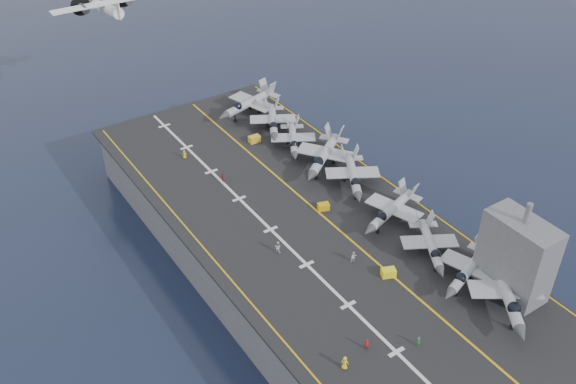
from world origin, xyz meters
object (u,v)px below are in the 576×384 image
island_superstructure (518,248)px  transport_plane (107,9)px  fighter_jet_0 (507,292)px  tow_cart_a (388,273)px

island_superstructure → transport_plane: (-22.14, 90.56, 10.72)m
transport_plane → fighter_jet_0: bearing=-78.5°
fighter_jet_0 → island_superstructure: bearing=32.7°
island_superstructure → tow_cart_a: 18.27m
fighter_jet_0 → transport_plane: bearing=101.5°
island_superstructure → transport_plane: 93.84m
fighter_jet_0 → tow_cart_a: size_ratio=7.51×
transport_plane → island_superstructure: bearing=-76.3°
island_superstructure → fighter_jet_0: island_superstructure is taller
fighter_jet_0 → transport_plane: size_ratio=0.79×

